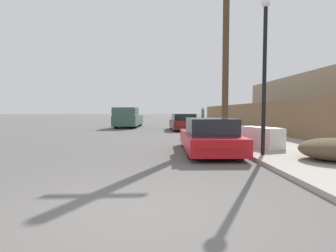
{
  "coord_description": "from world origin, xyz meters",
  "views": [
    {
      "loc": [
        0.35,
        -3.7,
        1.5
      ],
      "look_at": [
        0.84,
        8.45,
        0.78
      ],
      "focal_mm": 28.0,
      "sensor_mm": 36.0,
      "label": 1
    }
  ],
  "objects_px": {
    "pickup_truck": "(128,118)",
    "pedestrian": "(203,115)",
    "utility_pole": "(226,47)",
    "street_lamp": "(265,66)",
    "brush_pile": "(333,149)",
    "parked_sports_car_red": "(209,137)",
    "car_parked_mid": "(183,122)",
    "discarded_fridge": "(261,137)"
  },
  "relations": [
    {
      "from": "parked_sports_car_red",
      "to": "street_lamp",
      "type": "distance_m",
      "value": 3.0
    },
    {
      "from": "parked_sports_car_red",
      "to": "pedestrian",
      "type": "distance_m",
      "value": 20.69
    },
    {
      "from": "utility_pole",
      "to": "street_lamp",
      "type": "xyz_separation_m",
      "value": [
        -0.29,
        -5.76,
        -1.95
      ]
    },
    {
      "from": "car_parked_mid",
      "to": "discarded_fridge",
      "type": "bearing_deg",
      "value": -81.24
    },
    {
      "from": "brush_pile",
      "to": "parked_sports_car_red",
      "type": "bearing_deg",
      "value": 143.97
    },
    {
      "from": "discarded_fridge",
      "to": "car_parked_mid",
      "type": "distance_m",
      "value": 10.55
    },
    {
      "from": "utility_pole",
      "to": "street_lamp",
      "type": "distance_m",
      "value": 6.08
    },
    {
      "from": "street_lamp",
      "to": "discarded_fridge",
      "type": "bearing_deg",
      "value": 70.37
    },
    {
      "from": "street_lamp",
      "to": "utility_pole",
      "type": "bearing_deg",
      "value": 87.12
    },
    {
      "from": "discarded_fridge",
      "to": "pedestrian",
      "type": "distance_m",
      "value": 19.98
    },
    {
      "from": "parked_sports_car_red",
      "to": "pickup_truck",
      "type": "relative_size",
      "value": 0.78
    },
    {
      "from": "pickup_truck",
      "to": "brush_pile",
      "type": "xyz_separation_m",
      "value": [
        7.5,
        -16.42,
        -0.46
      ]
    },
    {
      "from": "brush_pile",
      "to": "pedestrian",
      "type": "distance_m",
      "value": 22.63
    },
    {
      "from": "pedestrian",
      "to": "discarded_fridge",
      "type": "bearing_deg",
      "value": -93.6
    },
    {
      "from": "discarded_fridge",
      "to": "pedestrian",
      "type": "bearing_deg",
      "value": 69.3
    },
    {
      "from": "parked_sports_car_red",
      "to": "brush_pile",
      "type": "relative_size",
      "value": 2.46
    },
    {
      "from": "car_parked_mid",
      "to": "street_lamp",
      "type": "xyz_separation_m",
      "value": [
        1.3,
        -12.11,
        2.29
      ]
    },
    {
      "from": "utility_pole",
      "to": "pedestrian",
      "type": "distance_m",
      "value": 16.43
    },
    {
      "from": "discarded_fridge",
      "to": "parked_sports_car_red",
      "type": "relative_size",
      "value": 0.45
    },
    {
      "from": "discarded_fridge",
      "to": "brush_pile",
      "type": "xyz_separation_m",
      "value": [
        0.96,
        -2.69,
        -0.07
      ]
    },
    {
      "from": "parked_sports_car_red",
      "to": "pickup_truck",
      "type": "xyz_separation_m",
      "value": [
        -4.48,
        14.22,
        0.33
      ]
    },
    {
      "from": "car_parked_mid",
      "to": "utility_pole",
      "type": "distance_m",
      "value": 7.8
    },
    {
      "from": "pickup_truck",
      "to": "pedestrian",
      "type": "height_order",
      "value": "pedestrian"
    },
    {
      "from": "parked_sports_car_red",
      "to": "brush_pile",
      "type": "bearing_deg",
      "value": -34.69
    },
    {
      "from": "street_lamp",
      "to": "pedestrian",
      "type": "xyz_separation_m",
      "value": [
        1.87,
        21.67,
        -1.84
      ]
    },
    {
      "from": "discarded_fridge",
      "to": "pedestrian",
      "type": "height_order",
      "value": "pedestrian"
    },
    {
      "from": "parked_sports_car_red",
      "to": "brush_pile",
      "type": "xyz_separation_m",
      "value": [
        3.02,
        -2.2,
        -0.14
      ]
    },
    {
      "from": "street_lamp",
      "to": "pedestrian",
      "type": "height_order",
      "value": "street_lamp"
    },
    {
      "from": "car_parked_mid",
      "to": "utility_pole",
      "type": "xyz_separation_m",
      "value": [
        1.59,
        -6.36,
        4.23
      ]
    },
    {
      "from": "pickup_truck",
      "to": "parked_sports_car_red",
      "type": "bearing_deg",
      "value": 110.61
    },
    {
      "from": "discarded_fridge",
      "to": "brush_pile",
      "type": "bearing_deg",
      "value": -87.47
    },
    {
      "from": "parked_sports_car_red",
      "to": "pedestrian",
      "type": "height_order",
      "value": "pedestrian"
    },
    {
      "from": "discarded_fridge",
      "to": "street_lamp",
      "type": "xyz_separation_m",
      "value": [
        -0.62,
        -1.73,
        2.38
      ]
    },
    {
      "from": "utility_pole",
      "to": "brush_pile",
      "type": "distance_m",
      "value": 8.13
    },
    {
      "from": "parked_sports_car_red",
      "to": "pedestrian",
      "type": "bearing_deg",
      "value": 82.1
    },
    {
      "from": "utility_pole",
      "to": "pedestrian",
      "type": "bearing_deg",
      "value": 84.31
    },
    {
      "from": "pickup_truck",
      "to": "pedestrian",
      "type": "xyz_separation_m",
      "value": [
        7.8,
        6.2,
        0.15
      ]
    },
    {
      "from": "pickup_truck",
      "to": "car_parked_mid",
      "type": "bearing_deg",
      "value": 147.21
    },
    {
      "from": "pickup_truck",
      "to": "brush_pile",
      "type": "relative_size",
      "value": 3.15
    },
    {
      "from": "discarded_fridge",
      "to": "parked_sports_car_red",
      "type": "xyz_separation_m",
      "value": [
        -2.07,
        -0.49,
        0.07
      ]
    },
    {
      "from": "car_parked_mid",
      "to": "street_lamp",
      "type": "relative_size",
      "value": 0.89
    },
    {
      "from": "parked_sports_car_red",
      "to": "utility_pole",
      "type": "height_order",
      "value": "utility_pole"
    }
  ]
}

